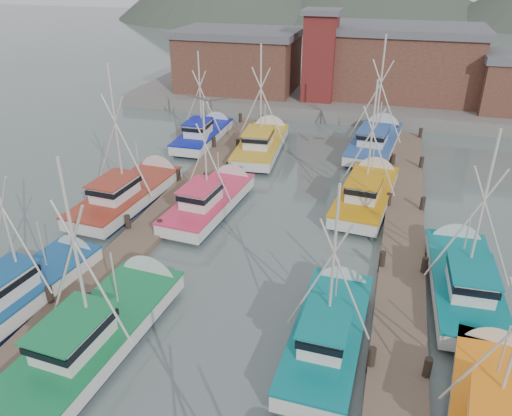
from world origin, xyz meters
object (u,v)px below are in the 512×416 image
(lookout_tower, at_px, (320,55))
(boat_12, at_px, (262,143))
(boat_4, at_px, (104,327))
(boat_8, at_px, (213,200))

(lookout_tower, distance_m, boat_12, 13.93)
(lookout_tower, height_order, boat_12, lookout_tower)
(boat_4, relative_size, boat_8, 1.10)
(lookout_tower, bearing_deg, boat_12, -100.06)
(lookout_tower, xyz_separation_m, boat_12, (-2.28, -12.85, -4.87))
(boat_4, relative_size, boat_12, 1.00)
(boat_8, bearing_deg, boat_12, 93.75)
(lookout_tower, distance_m, boat_8, 24.39)
(boat_4, height_order, boat_12, boat_12)
(lookout_tower, height_order, boat_4, lookout_tower)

